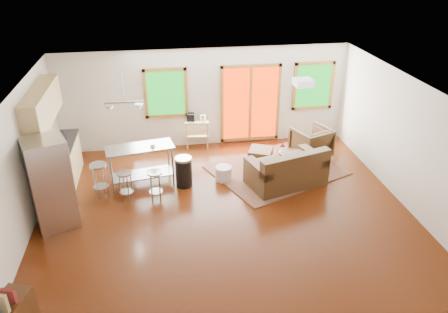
{
  "coord_description": "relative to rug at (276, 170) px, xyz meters",
  "views": [
    {
      "loc": [
        -1.18,
        -7.23,
        5.05
      ],
      "look_at": [
        0.0,
        0.3,
        1.2
      ],
      "focal_mm": 35.0,
      "sensor_mm": 36.0,
      "label": 1
    }
  ],
  "objects": [
    {
      "name": "floor",
      "position": [
        -1.5,
        -1.71,
        -0.02
      ],
      "size": [
        7.5,
        7.0,
        0.02
      ],
      "primitive_type": "cube",
      "color": "#321204",
      "rests_on": "ground"
    },
    {
      "name": "ceiling",
      "position": [
        -1.5,
        -1.71,
        2.6
      ],
      "size": [
        7.5,
        7.0,
        0.02
      ],
      "primitive_type": "cube",
      "color": "silver",
      "rests_on": "ground"
    },
    {
      "name": "back_wall",
      "position": [
        -1.5,
        1.8,
        1.29
      ],
      "size": [
        7.5,
        0.02,
        2.6
      ],
      "primitive_type": "cube",
      "color": "beige",
      "rests_on": "ground"
    },
    {
      "name": "left_wall",
      "position": [
        -5.26,
        -1.71,
        1.29
      ],
      "size": [
        0.02,
        7.0,
        2.6
      ],
      "primitive_type": "cube",
      "color": "beige",
      "rests_on": "ground"
    },
    {
      "name": "right_wall",
      "position": [
        2.26,
        -1.71,
        1.29
      ],
      "size": [
        0.02,
        7.0,
        2.6
      ],
      "primitive_type": "cube",
      "color": "beige",
      "rests_on": "ground"
    },
    {
      "name": "front_wall",
      "position": [
        -1.5,
        -5.22,
        1.29
      ],
      "size": [
        7.5,
        0.02,
        2.6
      ],
      "primitive_type": "cube",
      "color": "beige",
      "rests_on": "ground"
    },
    {
      "name": "window_left",
      "position": [
        -2.5,
        1.75,
        1.49
      ],
      "size": [
        1.1,
        0.05,
        1.3
      ],
      "color": "#0D5B13",
      "rests_on": "back_wall"
    },
    {
      "name": "french_doors",
      "position": [
        -0.3,
        1.75,
        1.09
      ],
      "size": [
        1.6,
        0.05,
        2.1
      ],
      "color": "#BC1F00",
      "rests_on": "back_wall"
    },
    {
      "name": "window_right",
      "position": [
        1.4,
        1.75,
        1.49
      ],
      "size": [
        1.1,
        0.05,
        1.3
      ],
      "color": "#0D5B13",
      "rests_on": "back_wall"
    },
    {
      "name": "rug",
      "position": [
        0.0,
        0.0,
        0.0
      ],
      "size": [
        3.5,
        3.15,
        0.03
      ],
      "primitive_type": "cube",
      "rotation": [
        0.0,
        0.0,
        0.4
      ],
      "color": "#4D5B35",
      "rests_on": "floor"
    },
    {
      "name": "loveseat",
      "position": [
        0.05,
        -0.69,
        0.34
      ],
      "size": [
        1.88,
        1.38,
        0.9
      ],
      "rotation": [
        0.0,
        0.0,
        0.28
      ],
      "color": "#312010",
      "rests_on": "floor"
    },
    {
      "name": "coffee_table",
      "position": [
        0.55,
        0.0,
        0.33
      ],
      "size": [
        1.1,
        0.76,
        0.4
      ],
      "rotation": [
        0.0,
        0.0,
        -0.16
      ],
      "color": "#321B0B",
      "rests_on": "floor"
    },
    {
      "name": "armchair",
      "position": [
        1.05,
        0.63,
        0.42
      ],
      "size": [
        1.06,
        1.03,
        0.86
      ],
      "primitive_type": "imported",
      "rotation": [
        0.0,
        0.0,
        3.5
      ],
      "color": "#312010",
      "rests_on": "floor"
    },
    {
      "name": "ottoman",
      "position": [
        -0.29,
        0.48,
        0.17
      ],
      "size": [
        0.72,
        0.72,
        0.37
      ],
      "primitive_type": "cube",
      "rotation": [
        0.0,
        0.0,
        -0.42
      ],
      "color": "#312010",
      "rests_on": "floor"
    },
    {
      "name": "pouf",
      "position": [
        -1.33,
        -0.24,
        0.15
      ],
      "size": [
        0.48,
        0.48,
        0.34
      ],
      "primitive_type": "cylinder",
      "rotation": [
        0.0,
        0.0,
        0.3
      ],
      "color": "beige",
      "rests_on": "floor"
    },
    {
      "name": "vase",
      "position": [
        0.12,
        0.02,
        0.49
      ],
      "size": [
        0.22,
        0.22,
        0.3
      ],
      "rotation": [
        0.0,
        0.0,
        -0.31
      ],
      "color": "silver",
      "rests_on": "coffee_table"
    },
    {
      "name": "book",
      "position": [
        0.79,
        -0.02,
        0.55
      ],
      "size": [
        0.24,
        0.04,
        0.32
      ],
      "primitive_type": "imported",
      "rotation": [
        0.0,
        0.0,
        -0.05
      ],
      "color": "maroon",
      "rests_on": "coffee_table"
    },
    {
      "name": "cabinets",
      "position": [
        -4.99,
        -0.01,
        0.91
      ],
      "size": [
        0.64,
        2.24,
        2.3
      ],
      "color": "tan",
      "rests_on": "floor"
    },
    {
      "name": "refrigerator",
      "position": [
        -4.79,
        -1.45,
        0.89
      ],
      "size": [
        0.94,
        0.93,
        1.82
      ],
      "rotation": [
        0.0,
        0.0,
        0.38
      ],
      "color": "#B7BABC",
      "rests_on": "floor"
    },
    {
      "name": "island",
      "position": [
        -3.18,
        -0.14,
        0.63
      ],
      "size": [
        1.55,
        0.84,
        0.93
      ],
      "rotation": [
        0.0,
        0.0,
        0.17
      ],
      "color": "#B7BABC",
      "rests_on": "floor"
    },
    {
      "name": "cup",
      "position": [
        -2.89,
        -0.33,
        0.99
      ],
      "size": [
        0.13,
        0.11,
        0.11
      ],
      "primitive_type": "imported",
      "rotation": [
        0.0,
        0.0,
        -0.2
      ],
      "color": "silver",
      "rests_on": "island"
    },
    {
      "name": "bar_stool_a",
      "position": [
        -4.05,
        -0.52,
        0.56
      ],
      "size": [
        0.47,
        0.47,
        0.77
      ],
      "rotation": [
        0.0,
        0.0,
        0.4
      ],
      "color": "#B7BABC",
      "rests_on": "floor"
    },
    {
      "name": "bar_stool_b",
      "position": [
        -3.5,
        -0.78,
        0.49
      ],
      "size": [
        0.41,
        0.41,
        0.67
      ],
      "rotation": [
        0.0,
        0.0,
        -0.38
      ],
      "color": "#B7BABC",
      "rests_on": "floor"
    },
    {
      "name": "bar_stool_c",
      "position": [
        -2.88,
        -0.87,
        0.49
      ],
      "size": [
        0.33,
        0.33,
        0.68
      ],
      "rotation": [
        0.0,
        0.0,
        -0.03
      ],
      "color": "#B7BABC",
      "rests_on": "floor"
    },
    {
      "name": "trash_can",
      "position": [
        -2.25,
        -0.36,
        0.34
      ],
      "size": [
        0.43,
        0.43,
        0.7
      ],
      "rotation": [
        0.0,
        0.0,
        0.14
      ],
      "color": "black",
      "rests_on": "floor"
    },
    {
      "name": "kitchen_cart",
      "position": [
        -1.76,
        1.64,
        0.63
      ],
      "size": [
        0.66,
        0.47,
        0.95
      ],
      "rotation": [
        0.0,
        0.0,
        -0.12
      ],
      "color": "tan",
      "rests_on": "floor"
    },
    {
      "name": "ceiling_flush",
      "position": [
        0.1,
        -1.11,
        2.52
      ],
      "size": [
        0.35,
        0.35,
        0.12
      ],
      "primitive_type": "cube",
      "color": "white",
      "rests_on": "ceiling"
    },
    {
      "name": "pendant_light",
      "position": [
        -3.4,
        -0.21,
        1.88
      ],
      "size": [
        0.8,
        0.18,
        0.79
      ],
      "color": "gray",
      "rests_on": "ceiling"
    }
  ]
}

